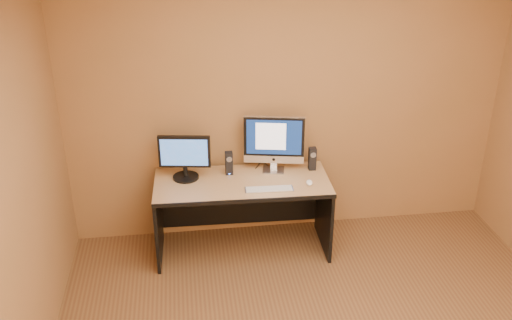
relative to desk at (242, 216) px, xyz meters
name	(u,v)px	position (x,y,z in m)	size (l,w,h in m)	color
walls	(351,215)	(0.46, -1.62, 0.95)	(4.00, 4.00, 2.60)	olive
desk	(242,216)	(0.00, 0.00, 0.00)	(1.53, 0.67, 0.71)	tan
imac	(274,144)	(0.31, 0.17, 0.62)	(0.55, 0.20, 0.53)	silver
second_monitor	(185,157)	(-0.49, 0.13, 0.56)	(0.46, 0.23, 0.40)	black
speaker_left	(229,163)	(-0.10, 0.16, 0.46)	(0.07, 0.07, 0.21)	black
speaker_right	(312,159)	(0.66, 0.15, 0.46)	(0.07, 0.07, 0.21)	black
keyboard	(269,189)	(0.21, -0.19, 0.36)	(0.41, 0.11, 0.02)	silver
mouse	(309,182)	(0.57, -0.13, 0.37)	(0.06, 0.10, 0.03)	white
cable_a	(266,164)	(0.26, 0.30, 0.36)	(0.01, 0.01, 0.21)	black
cable_b	(259,165)	(0.19, 0.30, 0.36)	(0.01, 0.01, 0.17)	black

